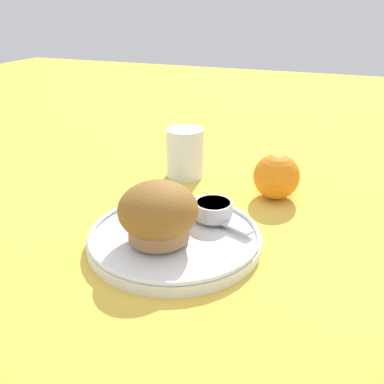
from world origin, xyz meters
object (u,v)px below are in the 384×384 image
muffin (158,213)px  butter_knife (197,211)px  juice_glass (185,153)px  orange_fruit (276,176)px

muffin → butter_knife: 0.09m
muffin → juice_glass: (-0.06, 0.25, -0.01)m
orange_fruit → juice_glass: (-0.17, 0.03, 0.01)m
orange_fruit → muffin: bearing=-116.5°
butter_knife → juice_glass: bearing=138.6°
muffin → orange_fruit: 0.24m
juice_glass → muffin: bearing=-75.5°
orange_fruit → butter_knife: bearing=-123.2°
muffin → orange_fruit: size_ratio=1.36×
orange_fruit → juice_glass: 0.18m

